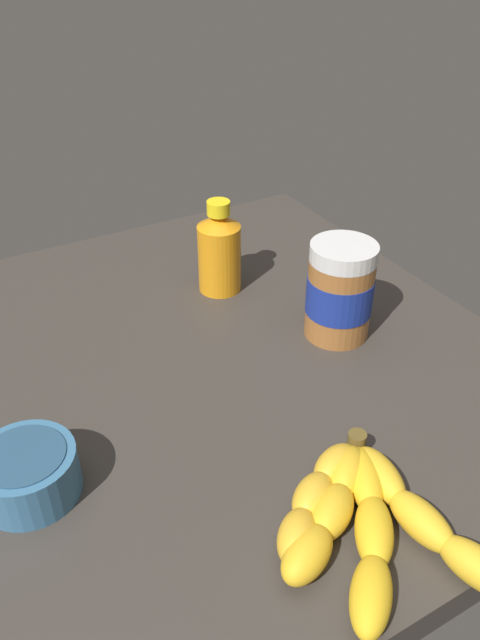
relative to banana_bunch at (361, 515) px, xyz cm
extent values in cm
cube|color=#38332D|center=(30.70, 0.10, -3.82)|extent=(80.97, 75.33, 4.04)
ellipsoid|color=gold|center=(6.04, -1.60, 0.02)|extent=(5.56, 6.98, 3.65)
ellipsoid|color=gold|center=(3.88, 2.73, 0.02)|extent=(6.34, 7.10, 3.65)
ellipsoid|color=gold|center=(0.89, 6.54, 0.02)|extent=(6.86, 6.91, 3.65)
ellipsoid|color=gold|center=(4.75, -2.08, 0.07)|extent=(7.15, 7.53, 3.75)
ellipsoid|color=gold|center=(1.59, 2.21, 0.07)|extent=(6.79, 7.64, 3.75)
ellipsoid|color=gold|center=(-1.06, 6.84, 0.07)|extent=(6.33, 7.65, 3.75)
ellipsoid|color=yellow|center=(3.31, -3.08, -0.03)|extent=(8.65, 6.87, 3.54)
ellipsoid|color=yellow|center=(-2.04, 0.30, -0.03)|extent=(8.48, 7.55, 3.54)
ellipsoid|color=yellow|center=(-6.84, 4.40, -0.03)|extent=(8.13, 8.08, 3.54)
ellipsoid|color=gold|center=(2.88, -4.71, -0.06)|extent=(8.08, 4.44, 3.49)
ellipsoid|color=gold|center=(-3.25, -4.50, -0.06)|extent=(7.89, 3.94, 3.49)
ellipsoid|color=gold|center=(-9.31, -5.43, -0.06)|extent=(8.31, 5.25, 3.49)
cylinder|color=brown|center=(7.42, -5.29, 0.00)|extent=(2.00, 2.00, 3.00)
cylinder|color=#9E602D|center=(26.95, -17.29, 3.87)|extent=(8.71, 8.71, 11.35)
cylinder|color=navy|center=(26.95, -17.29, 4.44)|extent=(8.89, 8.89, 5.11)
cylinder|color=silver|center=(26.95, -17.29, 10.64)|extent=(8.77, 8.77, 2.19)
cylinder|color=orange|center=(45.23, -8.92, 3.40)|extent=(6.46, 6.46, 10.41)
cone|color=orange|center=(45.23, -8.92, 9.55)|extent=(6.46, 6.46, 1.89)
cylinder|color=yellow|center=(45.23, -8.92, 11.49)|extent=(3.36, 3.36, 1.99)
cylinder|color=teal|center=(19.71, 26.11, 0.74)|extent=(10.11, 10.11, 5.08)
cylinder|color=navy|center=(19.71, 26.11, 1.14)|extent=(8.29, 8.29, 4.57)
camera|label=1|loc=(-27.09, 28.31, 47.93)|focal=34.70mm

